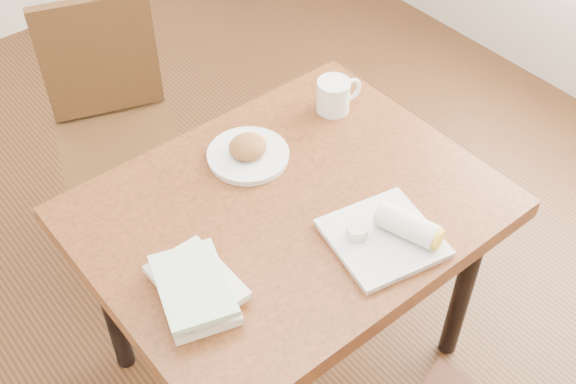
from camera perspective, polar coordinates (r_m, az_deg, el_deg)
ground at (r=2.58m, az=0.00°, el=-12.70°), size 4.00×5.00×0.01m
table at (r=2.04m, az=0.00°, el=-2.68°), size 1.10×0.86×0.75m
chair_far at (r=2.65m, az=-13.63°, el=5.81°), size 0.54×0.54×0.95m
plate_scone at (r=2.10m, az=-3.18°, el=3.15°), size 0.24×0.24×0.08m
coffee_mug at (r=2.26m, az=3.72°, el=7.69°), size 0.15×0.10×0.11m
plate_burrito at (r=1.89m, az=8.11°, el=-3.31°), size 0.32×0.32×0.09m
book_stack at (r=1.77m, az=-7.34°, el=-7.48°), size 0.24×0.28×0.06m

